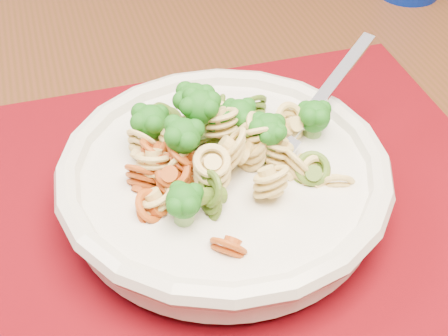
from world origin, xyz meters
TOP-DOWN VIEW (x-y plane):
  - dining_table at (0.16, 0.10)m, footprint 1.81×1.50m
  - placemat at (0.12, -0.06)m, footprint 0.61×0.55m
  - pasta_bowl at (0.13, -0.06)m, footprint 0.27×0.27m
  - pasta_broccoli_heap at (0.13, -0.06)m, footprint 0.22×0.22m
  - fork at (0.18, -0.07)m, footprint 0.18×0.06m

SIDE VIEW (x-z plane):
  - dining_table at x=0.16m, z-range 0.28..0.99m
  - placemat at x=0.12m, z-range 0.72..0.72m
  - pasta_bowl at x=0.13m, z-range 0.73..0.78m
  - fork at x=0.18m, z-range 0.73..0.80m
  - pasta_broccoli_heap at x=0.13m, z-range 0.74..0.80m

